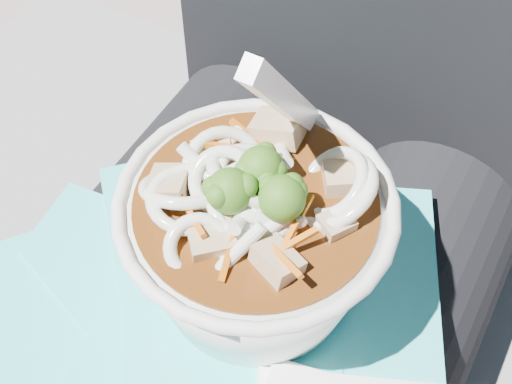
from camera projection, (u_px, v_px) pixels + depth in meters
The scene contains 5 objects.
stone_ledge at pixel (290, 365), 0.89m from camera, with size 1.00×0.50×0.46m, color slate.
lap at pixel (219, 361), 0.56m from camera, with size 0.35×0.48×0.16m.
person_body at pixel (274, 259), 0.59m from camera, with size 0.34×0.94×1.01m.
plastic_bag at pixel (202, 305), 0.50m from camera, with size 0.36×0.33×0.02m.
udon_bowl at pixel (256, 233), 0.45m from camera, with size 0.18×0.18×0.21m.
Camera 1 is at (0.14, -0.19, 1.07)m, focal length 50.00 mm.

